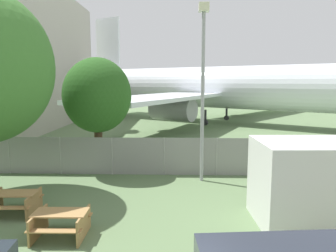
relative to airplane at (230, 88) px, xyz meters
The scene contains 7 objects.
perimeter_fence 20.97m from the airplane, 107.30° to the right, with size 56.07×0.07×1.84m.
airplane is the anchor object (origin of this frame).
portable_cabin 25.30m from the airplane, 91.92° to the right, with size 4.34×2.74×2.67m.
picnic_bench_near_cabin 28.02m from the airplane, 108.69° to the right, with size 1.57×1.43×0.76m.
picnic_bench_open_grass 27.35m from the airplane, 114.25° to the right, with size 1.69×1.47×0.76m.
tree_near_hangar 21.39m from the airplane, 116.43° to the right, with size 3.39×3.39×5.71m.
light_mast 21.18m from the airplane, 102.01° to the right, with size 0.44×0.44×7.87m.
Camera 1 is at (0.68, -4.28, 4.53)m, focal length 35.00 mm.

